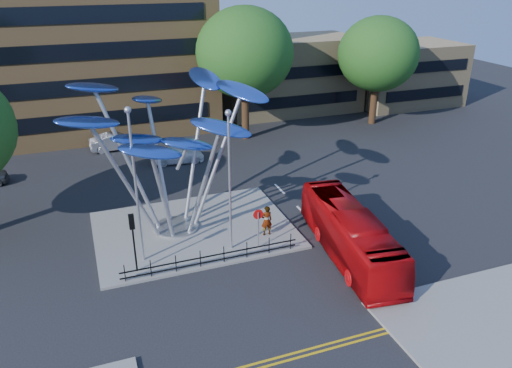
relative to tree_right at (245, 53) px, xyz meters
name	(u,v)px	position (x,y,z in m)	size (l,w,h in m)	color
ground	(240,280)	(-8.00, -22.00, -8.04)	(120.00, 120.00, 0.00)	black
traffic_island	(194,230)	(-9.00, -16.00, -7.96)	(12.00, 9.00, 0.15)	slate
pavement_right	(503,311)	(3.00, -29.00, -7.96)	(12.00, 6.00, 0.15)	slate
double_yellow_near	(284,356)	(-8.00, -28.00, -8.03)	(40.00, 0.12, 0.01)	gold
double_yellow_far	(287,361)	(-8.00, -28.30, -8.03)	(40.00, 0.12, 0.01)	gold
low_building_near	(289,74)	(8.00, 8.00, -4.04)	(15.00, 8.00, 8.00)	tan
low_building_far	(405,74)	(22.00, 6.00, -4.54)	(12.00, 8.00, 7.00)	tan
tree_right	(245,53)	(0.00, 0.00, 0.00)	(8.80, 8.80, 12.11)	black
tree_far	(378,54)	(14.00, 0.00, -0.93)	(8.00, 8.00, 10.81)	black
leaf_sculpture	(167,124)	(-10.07, -15.32, -1.16)	(12.72, 9.54, 9.51)	#9EA0A5
street_lamp_left	(135,174)	(-12.50, -18.50, -2.68)	(0.36, 0.36, 8.80)	#9EA0A5
street_lamp_right	(229,169)	(-7.50, -19.00, -2.94)	(0.36, 0.36, 8.30)	#9EA0A5
traffic_light_island	(133,231)	(-13.00, -19.50, -5.42)	(0.28, 0.18, 3.42)	black
no_entry_sign_island	(258,222)	(-6.00, -19.48, -6.22)	(0.60, 0.10, 2.45)	#9EA0A5
pedestrian_railing_front	(212,258)	(-9.00, -20.30, -7.48)	(10.00, 0.06, 1.00)	black
red_bus	(350,234)	(-1.40, -21.91, -6.61)	(2.40, 10.28, 2.86)	#AD070B
pedestrian	(267,221)	(-5.00, -18.26, -6.93)	(0.70, 0.46, 1.92)	gray
parked_car_mid	(116,141)	(-11.93, 1.00, -7.28)	(1.60, 4.58, 1.51)	#9A9CA1
parked_car_right	(178,155)	(-7.43, -4.00, -7.40)	(1.79, 4.40, 1.28)	white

